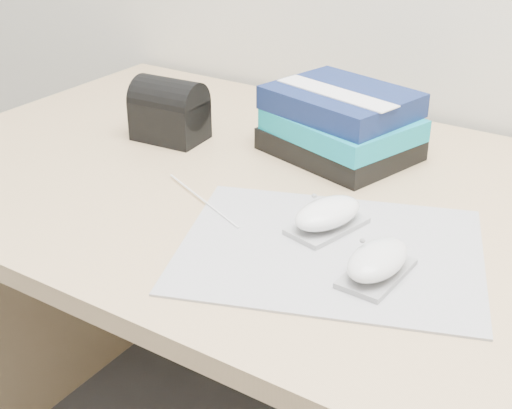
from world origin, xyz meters
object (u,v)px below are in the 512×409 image
Objects in this scene: mouse_rear at (328,215)px; book_stack at (341,123)px; desk at (380,319)px; pouch at (169,110)px; mouse_front at (377,262)px.

mouse_rear is 0.28m from book_stack.
pouch reaches higher than desk.
pouch reaches higher than mouse_front.
pouch is (-0.29, -0.10, -0.00)m from book_stack.
mouse_front is (0.08, -0.23, 0.26)m from desk.
pouch is (-0.43, -0.01, 0.29)m from desk.
mouse_front is 0.55m from pouch.
pouch is (-0.51, 0.22, 0.03)m from mouse_front.
mouse_front is at bearing -23.67° from pouch.
book_stack is at bearing 19.52° from pouch.
mouse_rear is 0.43m from pouch.
mouse_front is (0.11, -0.07, -0.00)m from mouse_rear.
mouse_front reaches higher than desk.
book_stack is at bearing 113.59° from mouse_rear.
book_stack is 2.14× the size of pouch.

